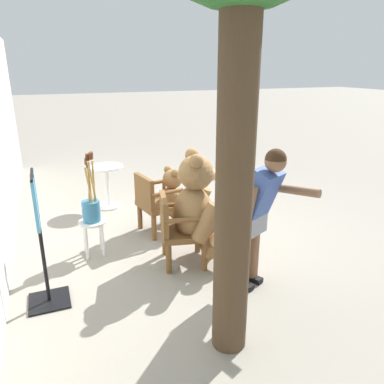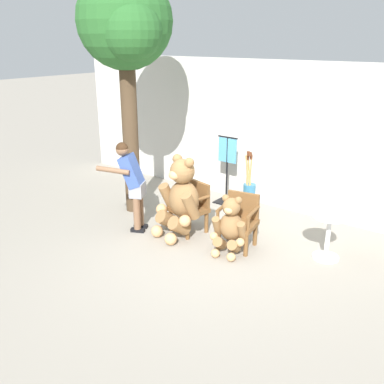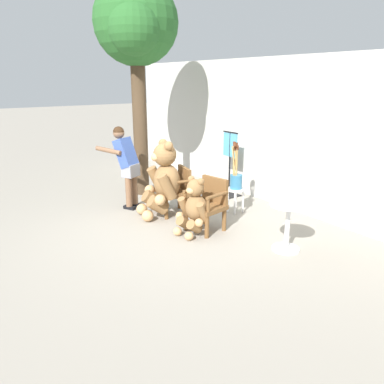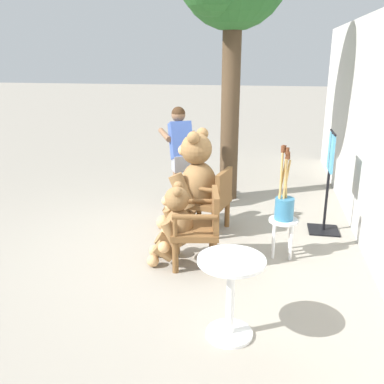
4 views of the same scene
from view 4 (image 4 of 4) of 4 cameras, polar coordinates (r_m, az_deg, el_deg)
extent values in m
plane|color=gray|center=(5.50, -2.50, -6.76)|extent=(60.00, 60.00, 0.00)
cube|color=brown|center=(5.74, 2.04, -1.34)|extent=(0.66, 0.63, 0.07)
cylinder|color=brown|center=(6.09, 0.95, -2.39)|extent=(0.07, 0.07, 0.37)
cylinder|color=brown|center=(5.69, -0.79, -3.86)|extent=(0.07, 0.07, 0.37)
cylinder|color=brown|center=(5.95, 4.70, -2.92)|extent=(0.07, 0.07, 0.37)
cylinder|color=brown|center=(5.55, 3.20, -4.48)|extent=(0.07, 0.07, 0.37)
cube|color=brown|center=(5.59, 4.27, 0.74)|extent=(0.52, 0.17, 0.42)
cylinder|color=brown|center=(5.89, 2.94, 1.75)|extent=(0.16, 0.48, 0.06)
cylinder|color=brown|center=(5.99, 1.04, 0.95)|extent=(0.05, 0.05, 0.22)
cylinder|color=brown|center=(5.44, 1.13, 0.41)|extent=(0.16, 0.48, 0.06)
cylinder|color=brown|center=(5.55, -0.89, -0.43)|extent=(0.05, 0.05, 0.22)
cube|color=brown|center=(4.83, 0.34, -5.10)|extent=(0.64, 0.61, 0.07)
cylinder|color=brown|center=(5.14, -2.03, -6.36)|extent=(0.07, 0.07, 0.37)
cylinder|color=brown|center=(4.72, -2.23, -8.64)|extent=(0.07, 0.07, 0.37)
cylinder|color=brown|center=(5.14, 2.68, -6.35)|extent=(0.07, 0.07, 0.37)
cylinder|color=brown|center=(4.72, 2.93, -8.64)|extent=(0.07, 0.07, 0.37)
cube|color=brown|center=(4.75, 3.13, -2.37)|extent=(0.52, 0.15, 0.42)
cylinder|color=brown|center=(4.98, 0.33, -1.27)|extent=(0.14, 0.48, 0.06)
cylinder|color=brown|center=(5.02, -2.07, -2.46)|extent=(0.05, 0.05, 0.22)
cylinder|color=brown|center=(4.51, 0.37, -3.34)|extent=(0.14, 0.48, 0.06)
cylinder|color=brown|center=(4.55, -2.29, -4.63)|extent=(0.05, 0.05, 0.22)
ellipsoid|color=olive|center=(5.69, 0.87, 0.84)|extent=(0.65, 0.59, 0.65)
sphere|color=olive|center=(5.58, 0.59, 5.78)|extent=(0.41, 0.41, 0.41)
ellipsoid|color=tan|center=(5.65, -1.06, 5.62)|extent=(0.22, 0.19, 0.15)
sphere|color=black|center=(5.65, -1.06, 5.72)|extent=(0.06, 0.06, 0.06)
sphere|color=olive|center=(5.68, 1.39, 7.78)|extent=(0.16, 0.16, 0.16)
sphere|color=olive|center=(5.40, 0.18, 7.26)|extent=(0.16, 0.16, 0.16)
cylinder|color=olive|center=(6.00, 1.00, 1.73)|extent=(0.26, 0.39, 0.49)
sphere|color=tan|center=(6.12, -0.08, -0.05)|extent=(0.19, 0.19, 0.19)
cylinder|color=olive|center=(5.46, -1.37, 0.12)|extent=(0.26, 0.39, 0.49)
sphere|color=tan|center=(5.57, -2.63, -1.89)|extent=(0.19, 0.19, 0.19)
cylinder|color=olive|center=(6.04, -0.62, -1.65)|extent=(0.32, 0.44, 0.38)
sphere|color=tan|center=(6.19, -2.20, -2.88)|extent=(0.21, 0.21, 0.21)
cylinder|color=olive|center=(5.74, -1.99, -2.71)|extent=(0.32, 0.44, 0.38)
sphere|color=tan|center=(5.87, -3.77, -4.08)|extent=(0.21, 0.21, 0.21)
ellipsoid|color=olive|center=(4.86, -1.75, -4.73)|extent=(0.43, 0.39, 0.44)
sphere|color=olive|center=(4.74, -2.06, -0.95)|extent=(0.28, 0.28, 0.28)
ellipsoid|color=tan|center=(4.75, -3.48, -1.18)|extent=(0.15, 0.12, 0.10)
sphere|color=black|center=(4.75, -3.48, -1.11)|extent=(0.04, 0.04, 0.04)
sphere|color=olive|center=(4.80, -1.86, 0.79)|extent=(0.11, 0.11, 0.11)
sphere|color=olive|center=(4.60, -1.94, 0.03)|extent=(0.11, 0.11, 0.11)
cylinder|color=olive|center=(5.05, -2.52, -3.83)|extent=(0.17, 0.26, 0.33)
sphere|color=tan|center=(5.12, -3.48, -5.31)|extent=(0.13, 0.13, 0.13)
cylinder|color=olive|center=(4.67, -2.73, -5.69)|extent=(0.17, 0.26, 0.33)
sphere|color=tan|center=(4.73, -3.79, -7.36)|extent=(0.13, 0.13, 0.13)
cylinder|color=olive|center=(5.07, -3.52, -6.70)|extent=(0.21, 0.30, 0.26)
sphere|color=tan|center=(5.14, -4.97, -7.83)|extent=(0.14, 0.14, 0.14)
cylinder|color=olive|center=(4.86, -3.69, -7.85)|extent=(0.21, 0.30, 0.26)
sphere|color=tan|center=(4.91, -5.23, -9.13)|extent=(0.14, 0.14, 0.14)
cube|color=black|center=(6.63, -0.45, -2.08)|extent=(0.25, 0.19, 0.06)
cylinder|color=brown|center=(6.50, -0.46, 1.57)|extent=(0.12, 0.12, 0.82)
cube|color=black|center=(6.59, -1.96, -2.23)|extent=(0.25, 0.19, 0.06)
cylinder|color=brown|center=(6.45, -2.00, 1.45)|extent=(0.12, 0.12, 0.82)
cube|color=gray|center=(6.40, -1.24, 3.92)|extent=(0.33, 0.37, 0.24)
cube|color=#385199|center=(6.42, -1.48, 6.91)|extent=(0.48, 0.45, 0.58)
sphere|color=brown|center=(6.50, -1.83, 10.24)|extent=(0.21, 0.21, 0.21)
sphere|color=#382314|center=(6.50, -1.83, 10.42)|extent=(0.21, 0.21, 0.21)
cylinder|color=brown|center=(6.61, -3.65, 7.63)|extent=(0.54, 0.33, 0.13)
cylinder|color=brown|center=(6.50, 0.16, 5.96)|extent=(0.19, 0.15, 0.51)
cylinder|color=white|center=(5.11, 12.09, -3.73)|extent=(0.34, 0.34, 0.03)
cylinder|color=white|center=(5.11, 13.07, -6.59)|extent=(0.04, 0.04, 0.43)
cylinder|color=white|center=(5.29, 12.99, -5.71)|extent=(0.04, 0.04, 0.43)
cylinder|color=white|center=(5.10, 10.84, -6.48)|extent=(0.04, 0.04, 0.43)
cylinder|color=white|center=(5.28, 10.84, -5.61)|extent=(0.04, 0.04, 0.43)
cylinder|color=teal|center=(5.06, 12.20, -2.20)|extent=(0.22, 0.22, 0.26)
cylinder|color=tan|center=(5.03, 12.34, 0.79)|extent=(0.03, 0.09, 0.62)
cylinder|color=#592D19|center=(4.94, 12.61, 4.68)|extent=(0.04, 0.05, 0.08)
cylinder|color=tan|center=(4.97, 11.75, 1.14)|extent=(0.17, 0.03, 0.70)
cylinder|color=#592D19|center=(4.87, 12.04, 5.61)|extent=(0.06, 0.04, 0.09)
cylinder|color=tan|center=(4.97, 12.29, 1.00)|extent=(0.13, 0.04, 0.69)
cylinder|color=#592D19|center=(4.87, 12.59, 5.35)|extent=(0.06, 0.05, 0.09)
cylinder|color=tan|center=(4.97, 12.43, 0.72)|extent=(0.07, 0.07, 0.64)
cylinder|color=#592D19|center=(4.88, 12.71, 4.79)|extent=(0.05, 0.05, 0.09)
cylinder|color=tan|center=(5.00, 11.88, 1.23)|extent=(0.14, 0.11, 0.70)
cylinder|color=#592D19|center=(4.90, 12.17, 5.67)|extent=(0.06, 0.05, 0.09)
cylinder|color=white|center=(3.50, 5.29, -9.08)|extent=(0.56, 0.56, 0.03)
cylinder|color=white|center=(3.68, 5.13, -14.08)|extent=(0.07, 0.07, 0.69)
cylinder|color=white|center=(3.87, 4.99, -18.24)|extent=(0.40, 0.40, 0.03)
cylinder|color=#473523|center=(6.91, 5.12, 11.17)|extent=(0.29, 0.29, 2.99)
cube|color=black|center=(6.12, 17.10, -4.87)|extent=(0.40, 0.40, 0.02)
cylinder|color=black|center=(5.90, 17.68, 1.11)|extent=(0.04, 0.04, 1.35)
cylinder|color=black|center=(5.76, 18.31, 7.55)|extent=(0.44, 0.03, 0.03)
cube|color=#4C99BF|center=(5.81, 18.06, 5.03)|extent=(0.40, 0.03, 0.48)
camera|label=1|loc=(9.22, 15.11, 17.26)|focal=35.00mm
camera|label=2|loc=(6.26, -71.98, 14.17)|focal=40.00mm
camera|label=3|loc=(4.24, -83.01, 3.93)|focal=35.00mm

